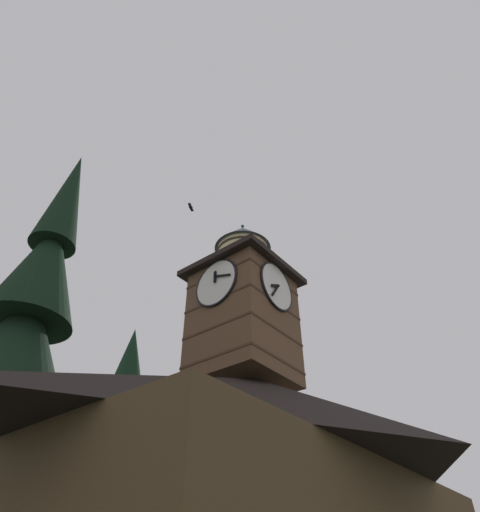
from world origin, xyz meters
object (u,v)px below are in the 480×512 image
building_main (257,507)px  flying_bird_high (191,207)px  moon (94,415)px  clock_tower (243,306)px  pine_tree_behind (108,495)px  pine_tree_aside (7,378)px

building_main → flying_bird_high: 15.02m
building_main → moon: moon is taller
clock_tower → pine_tree_behind: 9.73m
pine_tree_aside → clock_tower: bearing=143.4°
building_main → pine_tree_behind: size_ratio=1.16×
clock_tower → moon: moon is taller
pine_tree_aside → flying_bird_high: bearing=161.8°
pine_tree_aside → building_main: bearing=138.0°
pine_tree_behind → pine_tree_aside: pine_tree_aside is taller
building_main → moon: size_ratio=7.39×
pine_tree_aside → moon: (-17.72, -21.64, 7.78)m
pine_tree_aside → flying_bird_high: size_ratio=30.54×
pine_tree_behind → moon: size_ratio=6.35×
pine_tree_behind → moon: moon is taller
pine_tree_behind → building_main: bearing=86.6°
clock_tower → moon: size_ratio=3.84×
building_main → pine_tree_behind: 8.25m
building_main → flying_bird_high: bearing=-82.6°
moon → pine_tree_behind: bearing=59.9°
building_main → clock_tower: 7.61m
pine_tree_behind → flying_bird_high: bearing=77.8°
building_main → pine_tree_aside: size_ratio=0.82×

